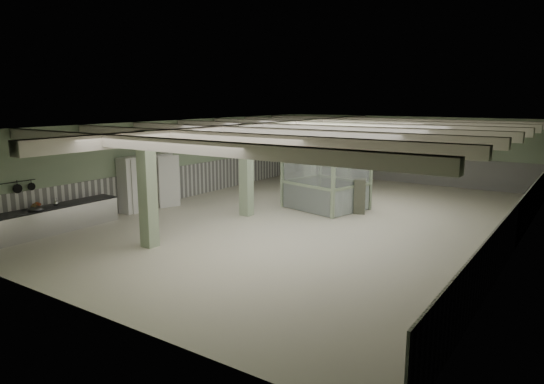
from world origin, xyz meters
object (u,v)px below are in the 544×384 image
Objects in this scene: prep_counter at (45,221)px; walkin_cooler at (147,182)px; guard_booth at (326,169)px; filing_cabinet at (360,196)px.

prep_counter is 4.65m from walkin_cooler.
guard_booth reaches higher than walkin_cooler.
walkin_cooler is 0.70× the size of guard_booth.
walkin_cooler is (-0.08, 4.60, 0.69)m from prep_counter.
filing_cabinet is at bearing 29.21° from walkin_cooler.
walkin_cooler reaches higher than filing_cabinet.
walkin_cooler is 8.78m from filing_cabinet.
walkin_cooler reaches higher than prep_counter.
prep_counter is at bearing -110.61° from guard_booth.
walkin_cooler is at bearing -131.54° from guard_booth.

